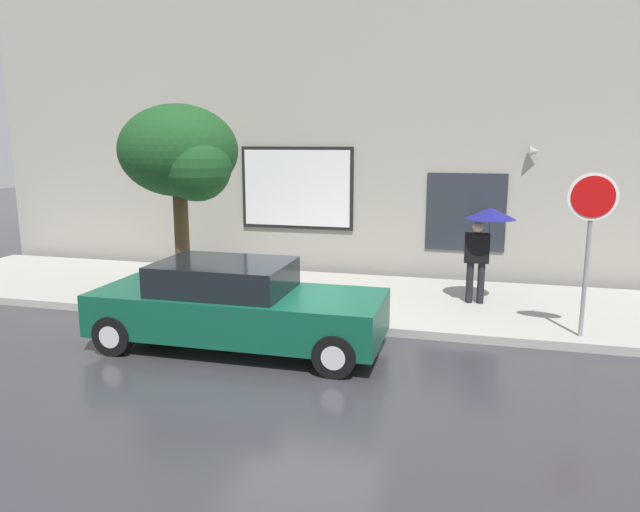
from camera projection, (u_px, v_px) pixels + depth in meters
ground_plane at (303, 350)px, 9.50m from camera, size 60.00×60.00×0.00m
sidewalk at (343, 298)px, 12.34m from camera, size 20.00×4.00×0.15m
building_facade at (366, 134)px, 14.06m from camera, size 20.00×0.67×7.00m
parked_car at (235, 306)px, 9.50m from camera, size 4.68×1.84×1.42m
fire_hydrant at (254, 283)px, 11.61m from camera, size 0.30×0.44×0.83m
pedestrian_with_umbrella at (486, 228)px, 11.40m from camera, size 0.97×0.97×1.91m
street_tree at (182, 155)px, 11.86m from camera, size 2.48×2.11×3.91m
stop_sign at (591, 222)px, 9.33m from camera, size 0.76×0.10×2.69m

